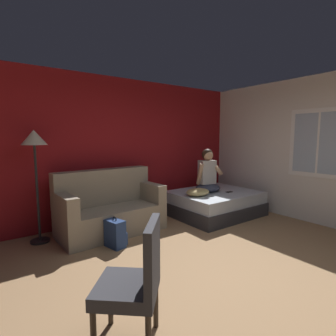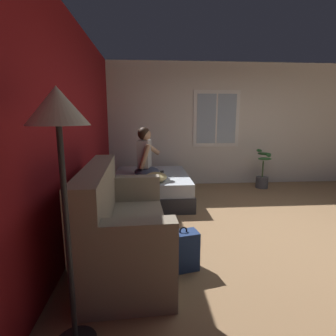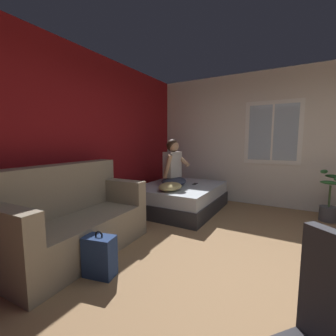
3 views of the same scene
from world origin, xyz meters
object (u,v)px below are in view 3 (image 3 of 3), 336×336
Objects in this scene: bed at (180,197)px; potted_plant at (329,203)px; person_seated at (173,167)px; cell_phone at (195,184)px; throw_pillow at (170,187)px; backpack at (100,256)px; couch at (73,220)px.

potted_plant reaches higher than bed.
bed is 1.95× the size of person_seated.
person_seated is 6.08× the size of cell_phone.
throw_pillow is at bearing -172.22° from bed.
backpack is (-2.33, -0.28, -0.04)m from bed.
cell_phone is (2.54, 0.07, 0.29)m from backpack.
potted_plant is (0.74, -2.53, -0.53)m from person_seated.
backpack is at bearing -173.31° from throw_pillow.
cell_phone is (0.32, -0.31, -0.35)m from person_seated.
potted_plant is (2.77, -2.78, -0.09)m from couch.
couch is at bearing 172.92° from person_seated.
backpack is 1.85m from throw_pillow.
couch is 12.06× the size of cell_phone.
backpack is at bearing -173.06° from bed.
potted_plant reaches higher than throw_pillow.
person_seated is 2.34m from backpack.
couch is 3.62× the size of throw_pillow.
bed is at bearing -42.41° from person_seated.
person_seated is 1.03× the size of potted_plant.
person_seated is at bearing 22.33° from throw_pillow.
potted_plant is (0.63, -2.43, 0.07)m from bed.
couch is 2.41m from cell_phone.
backpack is 0.95× the size of throw_pillow.
couch is 1.98× the size of person_seated.
person_seated is at bearing -133.82° from cell_phone.
bed is 11.87× the size of cell_phone.
cell_phone is 0.17× the size of potted_plant.
cell_phone is at bearing -44.35° from person_seated.
backpack is 3.18× the size of cell_phone.
person_seated is at bearing 9.80° from backpack.
potted_plant is at bearing -45.10° from couch.
couch reaches higher than potted_plant.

